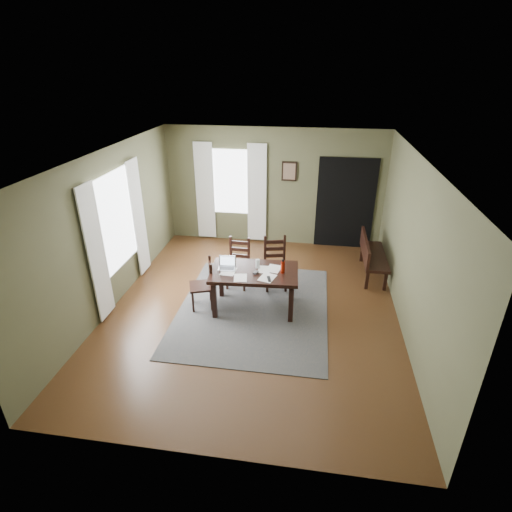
% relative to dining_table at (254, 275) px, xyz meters
% --- Properties ---
extents(ground, '(5.00, 6.00, 0.01)m').
position_rel_dining_table_xyz_m(ground, '(-0.01, -0.02, -0.67)').
color(ground, '#492C16').
extents(room_shell, '(5.02, 6.02, 2.71)m').
position_rel_dining_table_xyz_m(room_shell, '(-0.01, -0.02, 1.14)').
color(room_shell, brown).
rests_on(room_shell, ground).
extents(rug, '(2.60, 3.20, 0.01)m').
position_rel_dining_table_xyz_m(rug, '(-0.01, -0.02, -0.66)').
color(rug, '#424242').
rests_on(rug, ground).
extents(dining_table, '(1.54, 0.98, 0.74)m').
position_rel_dining_table_xyz_m(dining_table, '(0.00, 0.00, 0.00)').
color(dining_table, black).
rests_on(dining_table, rug).
extents(chair_end, '(0.51, 0.51, 0.91)m').
position_rel_dining_table_xyz_m(chair_end, '(-0.88, -0.07, -0.21)').
color(chair_end, black).
rests_on(chair_end, rug).
extents(chair_back_left, '(0.44, 0.44, 0.95)m').
position_rel_dining_table_xyz_m(chair_back_left, '(-0.43, 0.77, -0.19)').
color(chair_back_left, black).
rests_on(chair_back_left, rug).
extents(chair_back_right, '(0.52, 0.52, 0.99)m').
position_rel_dining_table_xyz_m(chair_back_right, '(0.28, 0.84, -0.17)').
color(chair_back_right, black).
rests_on(chair_back_right, rug).
extents(bench, '(0.45, 1.41, 0.79)m').
position_rel_dining_table_xyz_m(bench, '(2.14, 1.60, -0.19)').
color(bench, black).
rests_on(bench, ground).
extents(laptop, '(0.31, 0.25, 0.20)m').
position_rel_dining_table_xyz_m(laptop, '(-0.48, 0.04, 0.14)').
color(laptop, '#B7B7BC').
rests_on(laptop, dining_table).
extents(computer_mouse, '(0.09, 0.11, 0.03)m').
position_rel_dining_table_xyz_m(computer_mouse, '(0.04, -0.09, 0.11)').
color(computer_mouse, '#3F3F42').
rests_on(computer_mouse, dining_table).
extents(tv_remote, '(0.09, 0.18, 0.02)m').
position_rel_dining_table_xyz_m(tv_remote, '(0.28, -0.26, 0.10)').
color(tv_remote, black).
rests_on(tv_remote, dining_table).
extents(drinking_glass, '(0.09, 0.09, 0.16)m').
position_rel_dining_table_xyz_m(drinking_glass, '(0.04, 0.12, 0.17)').
color(drinking_glass, silver).
rests_on(drinking_glass, dining_table).
extents(water_bottle, '(0.08, 0.08, 0.25)m').
position_rel_dining_table_xyz_m(water_bottle, '(0.48, 0.00, 0.21)').
color(water_bottle, '#A9210D').
rests_on(water_bottle, dining_table).
extents(paper_a, '(0.25, 0.32, 0.00)m').
position_rel_dining_table_xyz_m(paper_a, '(-0.43, -0.09, 0.09)').
color(paper_a, white).
rests_on(paper_a, dining_table).
extents(paper_b, '(0.31, 0.36, 0.00)m').
position_rel_dining_table_xyz_m(paper_b, '(0.25, -0.21, 0.09)').
color(paper_b, white).
rests_on(paper_b, dining_table).
extents(paper_c, '(0.21, 0.27, 0.00)m').
position_rel_dining_table_xyz_m(paper_c, '(0.16, 0.07, 0.09)').
color(paper_c, white).
rests_on(paper_c, dining_table).
extents(paper_d, '(0.28, 0.34, 0.00)m').
position_rel_dining_table_xyz_m(paper_d, '(0.32, 0.12, 0.09)').
color(paper_d, white).
rests_on(paper_d, dining_table).
extents(paper_e, '(0.25, 0.31, 0.00)m').
position_rel_dining_table_xyz_m(paper_e, '(-0.19, -0.28, 0.09)').
color(paper_e, white).
rests_on(paper_e, dining_table).
extents(window_left, '(0.01, 1.30, 1.70)m').
position_rel_dining_table_xyz_m(window_left, '(-2.48, 0.18, 0.79)').
color(window_left, white).
rests_on(window_left, ground).
extents(window_back, '(1.00, 0.01, 1.50)m').
position_rel_dining_table_xyz_m(window_back, '(-1.01, 2.95, 0.79)').
color(window_back, white).
rests_on(window_back, ground).
extents(curtain_left_near, '(0.03, 0.48, 2.30)m').
position_rel_dining_table_xyz_m(curtain_left_near, '(-2.45, -0.64, 0.54)').
color(curtain_left_near, silver).
rests_on(curtain_left_near, ground).
extents(curtain_left_far, '(0.03, 0.48, 2.30)m').
position_rel_dining_table_xyz_m(curtain_left_far, '(-2.45, 1.00, 0.54)').
color(curtain_left_far, silver).
rests_on(curtain_left_far, ground).
extents(curtain_back_left, '(0.44, 0.03, 2.30)m').
position_rel_dining_table_xyz_m(curtain_back_left, '(-1.63, 2.92, 0.54)').
color(curtain_back_left, silver).
rests_on(curtain_back_left, ground).
extents(curtain_back_right, '(0.44, 0.03, 2.30)m').
position_rel_dining_table_xyz_m(curtain_back_right, '(-0.39, 2.92, 0.54)').
color(curtain_back_right, silver).
rests_on(curtain_back_right, ground).
extents(framed_picture, '(0.34, 0.03, 0.44)m').
position_rel_dining_table_xyz_m(framed_picture, '(0.34, 2.95, 1.09)').
color(framed_picture, black).
rests_on(framed_picture, ground).
extents(doorway_back, '(1.30, 0.03, 2.10)m').
position_rel_dining_table_xyz_m(doorway_back, '(1.64, 2.95, 0.39)').
color(doorway_back, black).
rests_on(doorway_back, ground).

